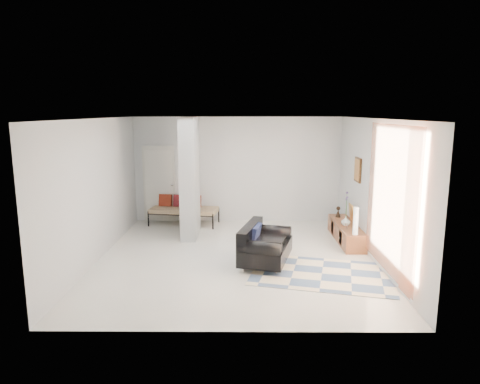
{
  "coord_description": "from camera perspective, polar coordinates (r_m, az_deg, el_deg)",
  "views": [
    {
      "loc": [
        0.15,
        -8.33,
        2.93
      ],
      "look_at": [
        0.09,
        0.6,
        1.25
      ],
      "focal_mm": 32.0,
      "sensor_mm": 36.0,
      "label": 1
    }
  ],
  "objects": [
    {
      "name": "ceiling",
      "position": [
        8.33,
        -0.63,
        9.77
      ],
      "size": [
        6.0,
        6.0,
        0.0
      ],
      "primitive_type": "plane",
      "rotation": [
        3.14,
        0.0,
        0.0
      ],
      "color": "white",
      "rests_on": "wall_back"
    },
    {
      "name": "vase",
      "position": [
        9.95,
        13.91,
        -3.77
      ],
      "size": [
        0.22,
        0.22,
        0.21
      ],
      "primitive_type": "imported",
      "rotation": [
        0.0,
        0.0,
        -0.13
      ],
      "color": "white",
      "rests_on": "media_console"
    },
    {
      "name": "wall_art",
      "position": [
        9.92,
        15.44,
        2.87
      ],
      "size": [
        0.04,
        0.45,
        0.55
      ],
      "primitive_type": "cube",
      "color": "#3F2611",
      "rests_on": "wall_right"
    },
    {
      "name": "daybed",
      "position": [
        11.35,
        -7.57,
        -2.21
      ],
      "size": [
        1.84,
        1.0,
        0.77
      ],
      "rotation": [
        0.0,
        0.0,
        -0.16
      ],
      "color": "black",
      "rests_on": "floor"
    },
    {
      "name": "hallway_door",
      "position": [
        11.67,
        -10.72,
        1.06
      ],
      "size": [
        0.85,
        0.06,
        2.04
      ],
      "primitive_type": "cube",
      "color": "beige",
      "rests_on": "floor"
    },
    {
      "name": "bronze_figurine",
      "position": [
        10.68,
        12.96,
        -2.59
      ],
      "size": [
        0.13,
        0.13,
        0.26
      ],
      "primitive_type": null,
      "rotation": [
        0.0,
        0.0,
        0.0
      ],
      "color": "black",
      "rests_on": "media_console"
    },
    {
      "name": "wall_back",
      "position": [
        11.43,
        -0.35,
        2.98
      ],
      "size": [
        6.0,
        0.0,
        6.0
      ],
      "primitive_type": "plane",
      "rotation": [
        1.57,
        0.0,
        0.0
      ],
      "color": "silver",
      "rests_on": "ground"
    },
    {
      "name": "floor",
      "position": [
        8.83,
        -0.59,
        -8.71
      ],
      "size": [
        6.0,
        6.0,
        0.0
      ],
      "primitive_type": "plane",
      "color": "white",
      "rests_on": "ground"
    },
    {
      "name": "wall_left",
      "position": [
        8.95,
        -18.5,
        0.27
      ],
      "size": [
        0.0,
        6.0,
        6.0
      ],
      "primitive_type": "plane",
      "rotation": [
        1.57,
        0.0,
        1.57
      ],
      "color": "silver",
      "rests_on": "ground"
    },
    {
      "name": "partition_column",
      "position": [
        10.12,
        -6.69,
        1.91
      ],
      "size": [
        0.35,
        1.2,
        2.8
      ],
      "primitive_type": "cube",
      "color": "#9EA3A5",
      "rests_on": "floor"
    },
    {
      "name": "loveseat",
      "position": [
        8.43,
        3.09,
        -7.08
      ],
      "size": [
        1.16,
        1.58,
        0.76
      ],
      "rotation": [
        0.0,
        0.0,
        -0.26
      ],
      "color": "silver",
      "rests_on": "floor"
    },
    {
      "name": "media_console",
      "position": [
        10.16,
        13.94,
        -5.21
      ],
      "size": [
        0.45,
        1.97,
        0.8
      ],
      "color": "brown",
      "rests_on": "floor"
    },
    {
      "name": "cylinder_lamp",
      "position": [
        9.23,
        15.17,
        -3.75
      ],
      "size": [
        0.11,
        0.11,
        0.58
      ],
      "primitive_type": "cylinder",
      "color": "silver",
      "rests_on": "media_console"
    },
    {
      "name": "curtain",
      "position": [
        7.75,
        19.38,
        -0.95
      ],
      "size": [
        0.0,
        2.55,
        2.55
      ],
      "primitive_type": "plane",
      "rotation": [
        1.57,
        0.0,
        1.57
      ],
      "color": "#D86538",
      "rests_on": "wall_right"
    },
    {
      "name": "area_rug",
      "position": [
        8.11,
        10.87,
        -10.66
      ],
      "size": [
        2.84,
        2.21,
        0.01
      ],
      "primitive_type": "cube",
      "rotation": [
        0.0,
        0.0,
        -0.23
      ],
      "color": "beige",
      "rests_on": "floor"
    },
    {
      "name": "wall_front",
      "position": [
        5.55,
        -1.15,
        -5.36
      ],
      "size": [
        6.0,
        0.0,
        6.0
      ],
      "primitive_type": "plane",
      "rotation": [
        -1.57,
        0.0,
        0.0
      ],
      "color": "silver",
      "rests_on": "ground"
    },
    {
      "name": "wall_right",
      "position": [
        8.86,
        17.47,
        0.23
      ],
      "size": [
        0.0,
        6.0,
        6.0
      ],
      "primitive_type": "plane",
      "rotation": [
        1.57,
        0.0,
        -1.57
      ],
      "color": "silver",
      "rests_on": "ground"
    }
  ]
}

